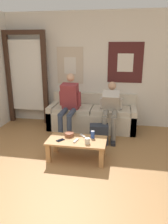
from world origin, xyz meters
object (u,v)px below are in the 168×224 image
ceramic_bowl (69,134)px  pillar_candle (87,141)px  couch (92,116)px  person_seated_teen (111,107)px  game_controller_near_left (76,141)px  person_seated_adult (69,103)px  backpack (99,135)px  drink_can_blue (93,135)px  coffee_table (77,143)px  cell_phone (60,140)px  game_controller_near_right (83,136)px

ceramic_bowl → pillar_candle: 0.42m
couch → ceramic_bowl: 1.36m
person_seated_teen → game_controller_near_left: person_seated_teen is taller
person_seated_teen → pillar_candle: size_ratio=10.49×
person_seated_adult → ceramic_bowl: (0.23, -0.95, -0.30)m
pillar_candle → game_controller_near_left: bearing=165.8°
backpack → person_seated_teen: bearing=68.9°
couch → drink_can_blue: size_ratio=15.60×
pillar_candle → coffee_table: bearing=149.8°
coffee_table → cell_phone: bearing=-163.7°
person_seated_adult → person_seated_teen: bearing=3.9°
backpack → ceramic_bowl: bearing=-130.0°
pillar_candle → cell_phone: size_ratio=0.70×
couch → cell_phone: couch is taller
couch → cell_phone: (-0.30, -1.54, 0.07)m
ceramic_bowl → game_controller_near_right: ceramic_bowl is taller
person_seated_teen → backpack: 0.66m
ceramic_bowl → cell_phone: ceramic_bowl is taller
backpack → ceramic_bowl: ceramic_bowl is taller
couch → person_seated_adult: size_ratio=1.53×
ceramic_bowl → game_controller_near_left: size_ratio=1.09×
backpack → couch: bearing=106.8°
person_seated_adult → ceramic_bowl: person_seated_adult is taller
couch → drink_can_blue: bearing=-81.6°
coffee_table → cell_phone: cell_phone is taller
person_seated_teen → game_controller_near_right: 1.08m
person_seated_adult → game_controller_near_left: (0.39, -1.13, -0.32)m
couch → person_seated_adult: bearing=-137.7°
ceramic_bowl → game_controller_near_right: size_ratio=1.21×
game_controller_near_right → cell_phone: size_ratio=0.90×
drink_can_blue → cell_phone: size_ratio=0.83×
backpack → game_controller_near_right: backpack is taller
ceramic_bowl → pillar_candle: pillar_candle is taller
person_seated_teen → cell_phone: (-0.73, -1.20, -0.26)m
couch → game_controller_near_left: (-0.05, -1.53, 0.08)m
drink_can_blue → cell_phone: (-0.50, -0.19, -0.06)m
person_seated_adult → cell_phone: size_ratio=8.49×
ceramic_bowl → pillar_candle: size_ratio=1.56×
coffee_table → backpack: backpack is taller
drink_can_blue → game_controller_near_right: size_ratio=0.93×
couch → coffee_table: couch is taller
person_seated_adult → game_controller_near_right: size_ratio=9.46×
coffee_table → person_seated_adult: size_ratio=0.76×
game_controller_near_left → game_controller_near_right: (0.07, 0.21, 0.00)m
person_seated_adult → backpack: (0.68, -0.41, -0.50)m
couch → backpack: (0.24, -0.81, -0.10)m
couch → game_controller_near_right: (0.02, -1.31, 0.08)m
game_controller_near_left → person_seated_teen: bearing=68.2°
person_seated_adult → person_seated_teen: person_seated_adult is taller
backpack → drink_can_blue: drink_can_blue is taller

